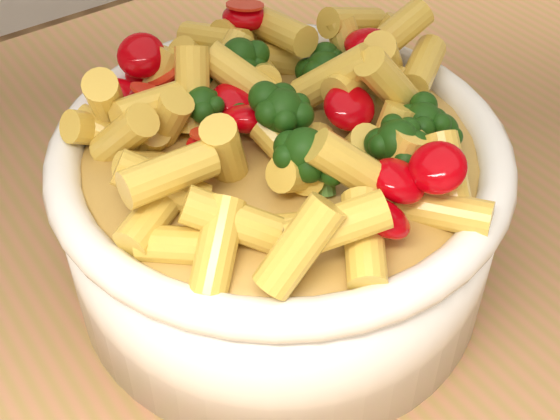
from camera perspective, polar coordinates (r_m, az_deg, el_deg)
table at (r=0.64m, az=5.58°, el=-8.11°), size 1.20×0.80×0.90m
serving_bowl at (r=0.49m, az=0.00°, el=0.12°), size 0.27×0.27×0.12m
pasta_salad at (r=0.44m, az=0.00°, el=7.02°), size 0.22×0.22×0.05m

